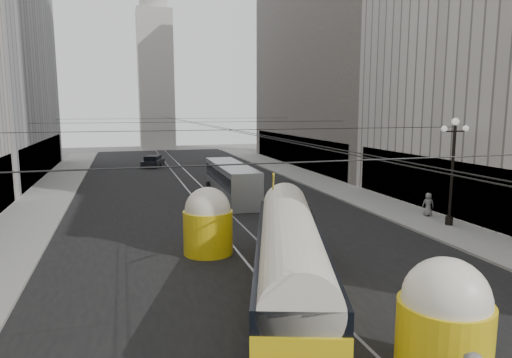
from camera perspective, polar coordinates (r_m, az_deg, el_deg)
road at (r=37.98m, az=-6.90°, el=-1.98°), size 20.00×85.00×0.02m
sidewalk_left at (r=41.37m, az=-24.36°, el=-1.72°), size 4.00×72.00×0.15m
sidewalk_right at (r=44.71m, az=7.69°, el=-0.28°), size 4.00×72.00×0.15m
rail_left at (r=37.87m, az=-8.02°, el=-2.04°), size 0.12×85.00×0.04m
rail_right at (r=38.10m, az=-5.78°, el=-1.93°), size 0.12×85.00×0.04m
building_right_far at (r=59.16m, az=10.53°, el=17.64°), size 12.60×32.60×32.60m
distant_tower at (r=84.92m, az=-12.50°, el=13.92°), size 6.00×6.00×31.36m
lamppost_right_mid at (r=29.24m, az=23.37°, el=1.57°), size 1.86×0.44×6.37m
catenary at (r=36.36m, az=-6.62°, el=6.88°), size 25.00×72.00×0.23m
streetcar at (r=17.28m, az=4.25°, el=-9.50°), size 6.39×14.66×3.34m
city_bus at (r=35.82m, az=-3.12°, el=-0.14°), size 2.56×10.87×2.75m
sedan_white_far at (r=45.80m, az=-4.18°, el=0.78°), size 2.92×5.18×1.54m
sedan_dark_far at (r=57.27m, az=-12.76°, el=2.11°), size 3.14×4.70×1.38m
pedestrian_sidewalk_right at (r=31.62m, az=20.71°, el=-2.99°), size 0.85×0.68×1.52m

